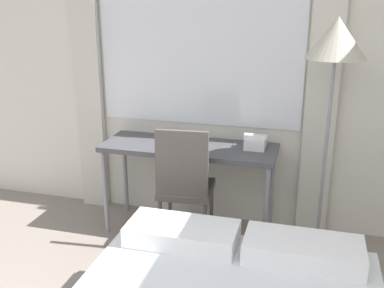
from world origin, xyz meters
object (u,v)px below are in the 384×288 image
(desk_chair, at_px, (185,182))
(book, at_px, (182,143))
(telephone, at_px, (255,142))
(desk, at_px, (189,153))
(standing_lamp, at_px, (335,55))

(desk_chair, xyz_separation_m, book, (-0.10, 0.29, 0.21))
(desk_chair, height_order, book, desk_chair)
(book, bearing_deg, telephone, 5.89)
(desk, distance_m, telephone, 0.53)
(standing_lamp, height_order, book, standing_lamp)
(desk, bearing_deg, standing_lamp, -6.05)
(desk, relative_size, telephone, 7.63)
(standing_lamp, distance_m, telephone, 0.89)
(desk, height_order, standing_lamp, standing_lamp)
(desk, xyz_separation_m, book, (-0.06, 0.01, 0.08))
(standing_lamp, bearing_deg, desk_chair, -170.46)
(standing_lamp, xyz_separation_m, telephone, (-0.52, 0.18, -0.70))
(desk_chair, distance_m, book, 0.37)
(book, bearing_deg, desk_chair, -70.26)
(book, bearing_deg, standing_lamp, -6.30)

